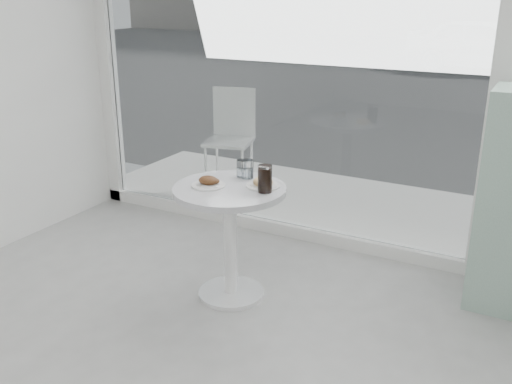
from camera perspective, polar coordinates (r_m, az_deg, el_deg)
The scene contains 10 objects.
storefront at distance 4.18m, azimuth 12.36°, elevation 15.97°, with size 5.00×0.14×3.00m.
main_table at distance 3.67m, azimuth -2.63°, elevation -2.74°, with size 0.72×0.72×0.77m.
patio_deck at distance 5.32m, azimuth 12.78°, elevation -2.06°, with size 5.60×1.60×0.05m, color white.
patio_chair at distance 5.64m, azimuth -2.48°, elevation 5.94°, with size 0.53×0.53×1.00m.
car_white at distance 15.85m, azimuth 21.84°, elevation 13.53°, with size 1.53×3.81×1.30m, color silver.
plate_fritter at distance 3.61m, azimuth -4.73°, elevation 0.97°, with size 0.21×0.21×0.07m.
plate_donut at distance 3.59m, azimuth 0.71°, elevation 0.85°, with size 0.22×0.22×0.05m.
water_tumbler_a at distance 3.78m, azimuth -1.41°, elevation 2.28°, with size 0.07×0.07×0.12m.
water_tumbler_b at distance 3.74m, azimuth -0.85°, elevation 2.20°, with size 0.08×0.08×0.13m.
cola_glass at distance 3.48m, azimuth 0.90°, elevation 1.28°, with size 0.09×0.09×0.17m.
Camera 1 is at (1.26, -1.00, 1.94)m, focal length 40.00 mm.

